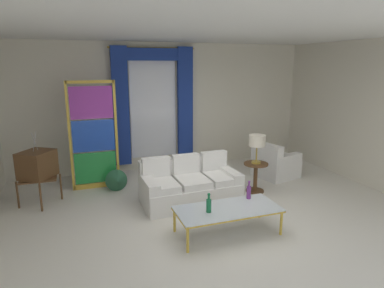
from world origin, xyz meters
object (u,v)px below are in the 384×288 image
Objects in this scene: bottle_crystal_tall at (249,191)px; peacock_figurine at (117,181)px; round_side_table at (256,175)px; bottle_blue_decanter at (209,205)px; vintage_tv at (37,166)px; armchair_white at (274,164)px; couch_white_long at (189,185)px; table_lamp_brass at (257,142)px; coffee_table at (228,210)px; stained_glass_divider at (94,138)px.

peacock_figurine is at bearing 131.37° from bottle_crystal_tall.
peacock_figurine is at bearing 160.67° from round_side_table.
peacock_figurine is (-1.82, 2.07, -0.31)m from bottle_crystal_tall.
bottle_blue_decanter is 0.22× the size of vintage_tv.
bottle_blue_decanter reaches higher than round_side_table.
armchair_white is 1.64× the size of peacock_figurine.
table_lamp_brass is (1.41, 0.01, 0.72)m from couch_white_long.
couch_white_long is at bearing -163.42° from armchair_white.
peacock_figurine is (-1.35, 2.29, -0.16)m from coffee_table.
bottle_blue_decanter is 0.98× the size of bottle_crystal_tall.
table_lamp_brass is (2.61, -0.92, 0.81)m from peacock_figurine.
vintage_tv is 0.61× the size of stained_glass_divider.
couch_white_long is 2.18m from stained_glass_divider.
bottle_crystal_tall is 3.77m from vintage_tv.
vintage_tv is at bearing 141.93° from coffee_table.
bottle_crystal_tall is at bearing -124.59° from table_lamp_brass.
vintage_tv reaches higher than couch_white_long.
peacock_figurine is at bearing 176.00° from armchair_white.
peacock_figurine is 2.77m from round_side_table.
armchair_white is at bearing 43.76° from coffee_table.
bottle_crystal_tall is at bearing 25.08° from coffee_table.
vintage_tv is 4.11m from round_side_table.
bottle_blue_decanter is 2.13m from round_side_table.
bottle_blue_decanter is at bearing -62.61° from stained_glass_divider.
peacock_figurine is at bearing 5.35° from vintage_tv.
armchair_white is (2.28, 0.68, -0.02)m from couch_white_long.
armchair_white reaches higher than coffee_table.
armchair_white is at bearing 40.24° from bottle_blue_decanter.
bottle_blue_decanter is 2.56m from peacock_figurine.
round_side_table is (-0.87, -0.67, 0.07)m from armchair_white.
vintage_tv reaches higher than round_side_table.
stained_glass_divider reaches higher than coffee_table.
bottle_blue_decanter reaches higher than coffee_table.
stained_glass_divider is 3.86× the size of table_lamp_brass.
vintage_tv is (-2.75, 2.16, 0.35)m from coffee_table.
vintage_tv is at bearing 149.02° from bottle_crystal_tall.
table_lamp_brass is (0.79, 1.15, 0.50)m from bottle_crystal_tall.
coffee_table is at bearing -59.46° from peacock_figurine.
couch_white_long is at bearing -179.79° from round_side_table.
stained_glass_divider reaches higher than bottle_crystal_tall.
armchair_white reaches higher than round_side_table.
bottle_blue_decanter is at bearing -173.96° from coffee_table.
peacock_figurine is 2.89m from table_lamp_brass.
table_lamp_brass is (0.00, 0.00, 0.67)m from round_side_table.
bottle_blue_decanter is at bearing -138.46° from round_side_table.
bottle_crystal_tall is 0.51× the size of round_side_table.
coffee_table is at bearing 6.04° from bottle_blue_decanter.
round_side_table is 0.67m from table_lamp_brass.
bottle_blue_decanter is at bearing -42.01° from vintage_tv.
stained_glass_divider reaches higher than couch_white_long.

